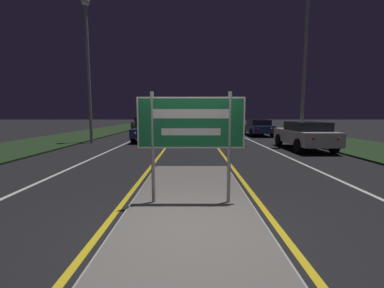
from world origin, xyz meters
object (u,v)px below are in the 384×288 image
Objects in this scene: highway_sign at (192,127)px; car_receding_1 at (258,127)px; car_receding_0 at (306,135)px; car_approaching_0 at (152,130)px; streetlight_right_near at (307,27)px; car_approaching_1 at (144,123)px; streetlight_left_near at (89,51)px.

highway_sign reaches higher than car_receding_1.
car_approaching_0 is at bearing 153.25° from car_receding_0.
car_receding_1 is at bearing 26.82° from car_approaching_0.
highway_sign is 12.89m from streetlight_right_near.
car_approaching_1 is at bearing 143.70° from car_receding_1.
car_approaching_1 is (-2.97, 12.77, 0.01)m from car_approaching_0.
streetlight_left_near reaches higher than car_approaching_1.
car_approaching_1 reaches higher than car_receding_1.
streetlight_right_near reaches higher than highway_sign.
highway_sign is 10.29m from car_receding_0.
car_approaching_1 is (-11.50, 8.45, 0.01)m from car_receding_1.
streetlight_left_near reaches higher than car_receding_1.
car_receding_0 is 0.98× the size of car_approaching_1.
streetlight_right_near is 2.27× the size of car_receding_1.
highway_sign is 0.48× the size of car_approaching_1.
car_receding_0 reaches higher than car_approaching_0.
car_receding_0 is (12.37, -3.02, -4.94)m from streetlight_left_near.
streetlight_left_near is 15.03m from car_approaching_1.
car_receding_1 is at bearing -36.30° from car_approaching_1.
car_receding_1 is (-0.24, 8.74, -0.04)m from car_receding_0.
streetlight_right_near reaches higher than streetlight_left_near.
streetlight_right_near reaches higher than car_receding_0.
car_receding_0 is 0.98× the size of car_approaching_0.
streetlight_right_near is at bearing -51.88° from car_approaching_1.
streetlight_left_near is at bearing -158.68° from car_approaching_0.
car_receding_1 is at bearing 91.57° from car_receding_0.
streetlight_left_near is 1.94× the size of car_approaching_0.
highway_sign is 0.48× the size of car_approaching_0.
car_receding_0 is (-0.49, -1.60, -5.90)m from streetlight_right_near.
streetlight_right_near is 6.13m from car_receding_0.
car_approaching_1 is at bearing 124.34° from car_receding_0.
car_receding_0 is at bearing 54.69° from highway_sign.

